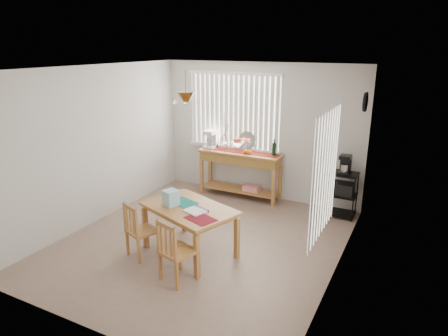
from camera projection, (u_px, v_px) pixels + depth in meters
The scene contains 10 objects.
ground at pixel (202, 242), 6.14m from camera, with size 4.00×4.50×0.01m, color #8B6E5E.
room_shell at pixel (201, 134), 5.65m from camera, with size 4.20×4.70×2.70m.
sideboard at pixel (241, 163), 7.76m from camera, with size 1.64×0.46×0.92m.
sideboard_items at pixel (228, 143), 7.79m from camera, with size 1.56×0.39×0.71m.
wire_cart at pixel (343, 190), 6.92m from camera, with size 0.47×0.37×0.79m.
cart_items at pixel (345, 165), 6.79m from camera, with size 0.19×0.22×0.33m.
dining_table at pixel (189, 212), 5.67m from camera, with size 1.52×1.23×0.70m.
table_items at pixel (177, 201), 5.63m from camera, with size 0.98×0.77×0.22m.
chair_left at pixel (140, 231), 5.61m from camera, with size 0.49×0.49×0.81m.
chair_right at pixel (176, 252), 5.01m from camera, with size 0.48×0.48×0.84m.
Camera 1 is at (2.82, -4.76, 2.91)m, focal length 32.00 mm.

